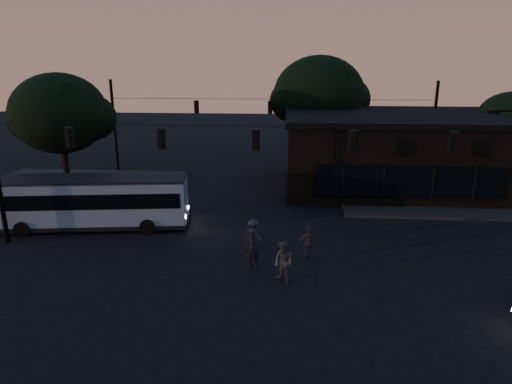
# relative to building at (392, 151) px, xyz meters

# --- Properties ---
(ground) EXTENTS (120.00, 120.00, 0.00)m
(ground) POSITION_rel_building_xyz_m (-9.00, -15.97, -2.71)
(ground) COLOR black
(ground) RESTS_ON ground
(sidewalk_far_right) EXTENTS (14.00, 10.00, 0.15)m
(sidewalk_far_right) POSITION_rel_building_xyz_m (3.00, -1.97, -2.63)
(sidewalk_far_right) COLOR black
(sidewalk_far_right) RESTS_ON ground
(sidewalk_far_left) EXTENTS (14.00, 10.00, 0.15)m
(sidewalk_far_left) POSITION_rel_building_xyz_m (-23.00, -1.97, -2.63)
(sidewalk_far_left) COLOR black
(sidewalk_far_left) RESTS_ON ground
(building) EXTENTS (15.40, 10.41, 5.40)m
(building) POSITION_rel_building_xyz_m (0.00, 0.00, 0.00)
(building) COLOR black
(building) RESTS_ON ground
(tree_behind) EXTENTS (7.60, 7.60, 9.43)m
(tree_behind) POSITION_rel_building_xyz_m (-5.00, 6.03, 3.48)
(tree_behind) COLOR black
(tree_behind) RESTS_ON ground
(tree_right) EXTENTS (5.20, 5.20, 6.86)m
(tree_right) POSITION_rel_building_xyz_m (9.00, 2.03, 1.93)
(tree_right) COLOR black
(tree_right) RESTS_ON ground
(tree_left) EXTENTS (6.40, 6.40, 8.30)m
(tree_left) POSITION_rel_building_xyz_m (-23.00, -2.97, 2.86)
(tree_left) COLOR black
(tree_left) RESTS_ON ground
(signal_rig_near) EXTENTS (26.24, 0.30, 7.50)m
(signal_rig_near) POSITION_rel_building_xyz_m (-9.00, -11.97, 1.74)
(signal_rig_near) COLOR black
(signal_rig_near) RESTS_ON ground
(signal_rig_far) EXTENTS (26.24, 0.30, 7.50)m
(signal_rig_far) POSITION_rel_building_xyz_m (-9.00, 4.03, 1.50)
(signal_rig_far) COLOR black
(signal_rig_far) RESTS_ON ground
(bus) EXTENTS (10.55, 3.66, 2.91)m
(bus) POSITION_rel_building_xyz_m (-18.23, -9.59, -1.08)
(bus) COLOR gray
(bus) RESTS_ON ground
(pedestrian_a) EXTENTS (0.73, 0.54, 1.83)m
(pedestrian_a) POSITION_rel_building_xyz_m (-9.00, -14.15, -1.79)
(pedestrian_a) COLOR black
(pedestrian_a) RESTS_ON ground
(pedestrian_b) EXTENTS (1.11, 1.10, 1.81)m
(pedestrian_b) POSITION_rel_building_xyz_m (-7.59, -15.31, -1.80)
(pedestrian_b) COLOR #423D3C
(pedestrian_b) RESTS_ON ground
(pedestrian_c) EXTENTS (0.96, 0.47, 1.59)m
(pedestrian_c) POSITION_rel_building_xyz_m (-6.40, -12.82, -1.91)
(pedestrian_c) COLOR #352B35
(pedestrian_c) RESTS_ON ground
(pedestrian_d) EXTENTS (1.17, 1.07, 1.58)m
(pedestrian_d) POSITION_rel_building_xyz_m (-9.13, -11.98, -1.92)
(pedestrian_d) COLOR black
(pedestrian_d) RESTS_ON ground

